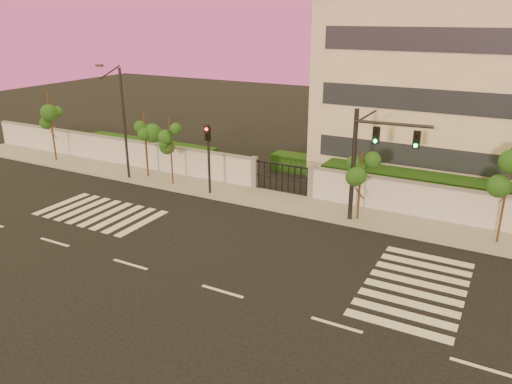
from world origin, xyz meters
TOP-DOWN VIEW (x-y plane):
  - ground at (0.00, 0.00)m, footprint 120.00×120.00m
  - sidewalk at (0.00, 10.50)m, footprint 60.00×3.00m
  - perimeter_wall at (0.10, 12.00)m, footprint 60.00×0.36m
  - hedge_row at (1.17, 14.74)m, footprint 41.00×4.25m
  - road_markings at (-1.58, 3.76)m, footprint 57.00×7.62m
  - street_tree_a at (-21.71, 10.32)m, footprint 1.59×1.26m
  - street_tree_b at (-12.68, 10.52)m, footprint 1.63×1.30m
  - street_tree_c at (-10.16, 10.03)m, footprint 1.33×1.06m
  - street_tree_d at (2.66, 9.97)m, footprint 1.39×1.11m
  - street_tree_e at (9.73, 10.35)m, footprint 1.47×1.17m
  - traffic_signal_main at (3.05, 9.74)m, footprint 3.98×0.51m
  - traffic_signal_secondary at (-6.96, 9.62)m, footprint 0.36×0.35m
  - streetlight_west at (-13.66, 9.43)m, footprint 0.48×1.92m

SIDE VIEW (x-z plane):
  - ground at x=0.00m, z-range 0.00..0.00m
  - road_markings at x=-1.58m, z-range 0.00..0.02m
  - sidewalk at x=0.00m, z-range 0.00..0.15m
  - hedge_row at x=1.17m, z-range -0.08..1.72m
  - perimeter_wall at x=0.10m, z-range -0.03..2.17m
  - traffic_signal_secondary at x=-6.96m, z-range 0.62..5.26m
  - street_tree_d at x=2.66m, z-range 0.96..4.99m
  - street_tree_b at x=-12.68m, z-range 1.09..5.68m
  - street_tree_c at x=-10.16m, z-range 1.10..5.80m
  - street_tree_e at x=9.73m, z-range 1.22..6.43m
  - traffic_signal_main at x=3.05m, z-range 0.83..7.13m
  - street_tree_a at x=-21.71m, z-range 1.28..6.71m
  - streetlight_west at x=-13.66m, z-range 0.32..8.30m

